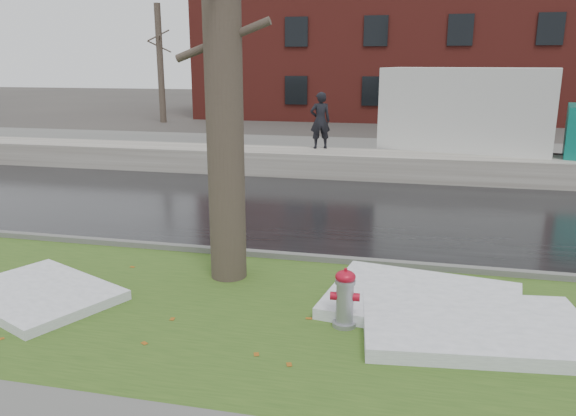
% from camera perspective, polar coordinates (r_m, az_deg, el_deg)
% --- Properties ---
extents(ground, '(120.00, 120.00, 0.00)m').
position_cam_1_polar(ground, '(9.05, -2.40, -7.39)').
color(ground, '#47423D').
rests_on(ground, ground).
extents(verge, '(60.00, 4.50, 0.04)m').
position_cam_1_polar(verge, '(7.94, -4.80, -10.55)').
color(verge, '#304E1A').
rests_on(verge, ground).
extents(road, '(60.00, 7.00, 0.03)m').
position_cam_1_polar(road, '(13.22, 2.72, -0.17)').
color(road, black).
rests_on(road, ground).
extents(parking_lot, '(60.00, 9.00, 0.03)m').
position_cam_1_polar(parking_lot, '(21.47, 6.77, 5.50)').
color(parking_lot, slate).
rests_on(parking_lot, ground).
extents(curb, '(60.00, 0.15, 0.14)m').
position_cam_1_polar(curb, '(9.93, -0.89, -4.91)').
color(curb, slate).
rests_on(curb, ground).
extents(snowbank, '(60.00, 1.60, 0.75)m').
position_cam_1_polar(snowbank, '(17.20, 5.22, 4.49)').
color(snowbank, '#B9B4A9').
rests_on(snowbank, ground).
extents(brick_building, '(26.00, 12.00, 10.00)m').
position_cam_1_polar(brick_building, '(38.12, 13.06, 16.72)').
color(brick_building, maroon).
rests_on(brick_building, ground).
extents(bg_tree_left, '(1.40, 1.62, 6.50)m').
position_cam_1_polar(bg_tree_left, '(33.28, -12.86, 14.20)').
color(bg_tree_left, brown).
rests_on(bg_tree_left, ground).
extents(bg_tree_center, '(1.40, 1.62, 6.50)m').
position_cam_1_polar(bg_tree_center, '(35.06, -0.74, 14.56)').
color(bg_tree_center, brown).
rests_on(bg_tree_center, ground).
extents(fire_hydrant, '(0.39, 0.34, 0.80)m').
position_cam_1_polar(fire_hydrant, '(7.37, 5.81, -8.82)').
color(fire_hydrant, gray).
rests_on(fire_hydrant, verge).
extents(tree, '(1.47, 1.76, 7.11)m').
position_cam_1_polar(tree, '(8.55, -6.66, 16.08)').
color(tree, brown).
rests_on(tree, verge).
extents(box_truck, '(9.76, 3.87, 3.22)m').
position_cam_1_polar(box_truck, '(18.37, 20.92, 8.43)').
color(box_truck, black).
rests_on(box_truck, ground).
extents(worker, '(0.74, 0.61, 1.74)m').
position_cam_1_polar(worker, '(17.64, 3.29, 8.87)').
color(worker, black).
rests_on(worker, snowbank).
extents(snow_patch_near, '(2.89, 2.39, 0.16)m').
position_cam_1_polar(snow_patch_near, '(8.27, 13.53, -9.10)').
color(snow_patch_near, white).
rests_on(snow_patch_near, verge).
extents(snow_patch_far, '(2.67, 2.37, 0.14)m').
position_cam_1_polar(snow_patch_far, '(9.04, -23.99, -7.97)').
color(snow_patch_far, white).
rests_on(snow_patch_far, verge).
extents(snow_patch_side, '(2.98, 2.10, 0.18)m').
position_cam_1_polar(snow_patch_side, '(7.66, 18.47, -11.39)').
color(snow_patch_side, white).
rests_on(snow_patch_side, verge).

